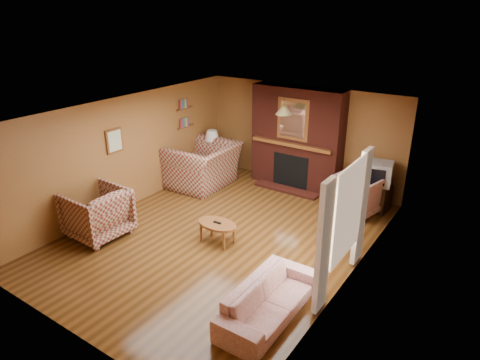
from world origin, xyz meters
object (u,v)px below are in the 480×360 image
Objects in this scene: plaid_armchair at (97,213)px; table_lamp at (212,141)px; side_table at (213,164)px; fireplace at (297,139)px; crt_tv at (379,173)px; tv_stand at (376,196)px; floral_sofa at (269,300)px; floral_armchair at (359,193)px; plaid_loveseat at (203,165)px; coffee_table at (217,226)px.

plaid_armchair is 3.78m from table_lamp.
side_table is 0.63m from table_lamp.
crt_tv is (2.05, -0.19, -0.35)m from fireplace.
tv_stand is (2.05, -0.18, -0.89)m from fireplace.
table_lamp reaches higher than side_table.
fireplace reaches higher than tv_stand.
floral_sofa is at bearing -44.29° from table_lamp.
table_lamp reaches higher than floral_sofa.
side_table is 0.93× the size of table_lamp.
tv_stand reaches higher than floral_sofa.
fireplace reaches higher than floral_armchair.
plaid_loveseat is 2.62× the size of crt_tv.
table_lamp is at bearing -175.26° from crt_tv.
plaid_loveseat is at bearing 23.75° from floral_armchair.
coffee_table is (2.03, 1.06, -0.13)m from plaid_armchair.
floral_sofa is at bearing -87.42° from tv_stand.
floral_armchair is at bearing 0.53° from side_table.
coffee_table is at bearing 55.77° from floral_sofa.
coffee_table is at bearing -51.01° from table_lamp.
plaid_armchair is 0.57× the size of floral_sofa.
crt_tv reaches higher than floral_sofa.
plaid_loveseat is 1.72× the size of floral_armchair.
plaid_armchair is 3.86m from floral_sofa.
floral_sofa is at bearing 89.76° from plaid_armchair.
table_lamp reaches higher than coffee_table.
plaid_loveseat is 0.77m from side_table.
coffee_table is at bearing -88.60° from fireplace.
coffee_table is (1.93, -2.01, -0.17)m from plaid_loveseat.
table_lamp is (-3.87, -0.04, 0.49)m from floral_armchair.
coffee_table is at bearing -118.35° from tv_stand.
tv_stand is (0.28, 0.31, -0.13)m from floral_armchair.
plaid_loveseat is 2.58× the size of table_lamp.
floral_sofa is 4.29m from crt_tv.
fireplace is at bearing 14.29° from table_lamp.
crt_tv is at bearing 102.61° from plaid_loveseat.
plaid_loveseat is 0.87× the size of floral_sofa.
plaid_loveseat is (-1.85, -1.22, -0.67)m from fireplace.
floral_sofa is 3.11× the size of tv_stand.
coffee_table is at bearing 119.61° from plaid_armchair.
coffee_table is (-1.82, 1.21, 0.08)m from floral_sofa.
tv_stand is at bearing -5.15° from fireplace.
crt_tv is at bearing -119.24° from floral_armchair.
plaid_armchair is 5.74m from crt_tv.
fireplace is 4.20× the size of side_table.
floral_armchair is (3.72, 3.79, -0.05)m from plaid_armchair.
plaid_loveseat is 3.70m from floral_armchair.
crt_tv reaches higher than floral_armchair.
coffee_table is (-1.70, -2.73, -0.08)m from floral_armchair.
floral_sofa is at bearing -66.82° from fireplace.
fireplace reaches higher than floral_sofa.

